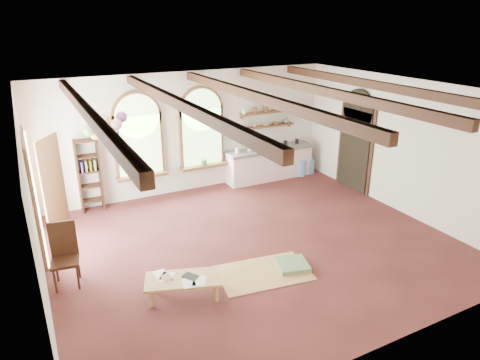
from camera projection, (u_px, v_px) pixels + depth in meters
floor at (253, 243)px, 9.02m from camera, size 8.00×8.00×0.00m
ceiling_beams at (255, 96)px, 7.92m from camera, size 6.20×6.80×0.18m
window_left at (139, 139)px, 10.69m from camera, size 1.30×0.28×2.20m
window_right at (202, 131)px, 11.41m from camera, size 1.30×0.28×2.20m
left_doorway at (34, 197)px, 8.42m from camera, size 0.10×1.90×2.50m
right_doorway at (355, 150)px, 11.57m from camera, size 0.10×1.30×2.40m
kitchen_counter at (269, 163)px, 12.49m from camera, size 2.68×0.62×0.94m
wall_shelf_lower at (267, 126)px, 12.26m from camera, size 1.70×0.24×0.04m
wall_shelf_upper at (267, 112)px, 12.12m from camera, size 1.70×0.24×0.04m
wall_clock at (302, 109)px, 12.73m from camera, size 0.32×0.04×0.32m
bookshelf at (89, 175)px, 10.30m from camera, size 0.53×0.32×1.80m
coffee_table at (183, 280)px, 7.20m from camera, size 1.39×0.97×0.36m
side_chair at (66, 268)px, 7.53m from camera, size 0.53×0.53×1.16m
floor_mat at (264, 273)px, 7.98m from camera, size 1.82×1.28×0.02m
floor_cushion at (292, 265)px, 8.15m from camera, size 0.69×0.69×0.10m
water_jug_a at (309, 165)px, 13.02m from camera, size 0.29×0.29×0.57m
water_jug_b at (301, 166)px, 12.84m from camera, size 0.33×0.33×0.65m
balloon_cluster at (106, 127)px, 8.85m from camera, size 0.90×0.90×1.15m
table_book at (162, 279)px, 7.15m from camera, size 0.19×0.24×0.02m
tablet at (190, 276)px, 7.23m from camera, size 0.29×0.32×0.01m
potted_plant_left at (143, 169)px, 10.88m from camera, size 0.27×0.23×0.30m
potted_plant_right at (204, 160)px, 11.60m from camera, size 0.27×0.23×0.30m
shelf_cup_a at (244, 127)px, 11.92m from camera, size 0.12×0.10×0.10m
shelf_cup_b at (255, 125)px, 12.07m from camera, size 0.10×0.10×0.09m
shelf_bowl_a at (266, 125)px, 12.22m from camera, size 0.22×0.22×0.05m
shelf_bowl_b at (276, 123)px, 12.37m from camera, size 0.20×0.20×0.06m
shelf_vase at (286, 120)px, 12.50m from camera, size 0.18×0.18×0.19m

